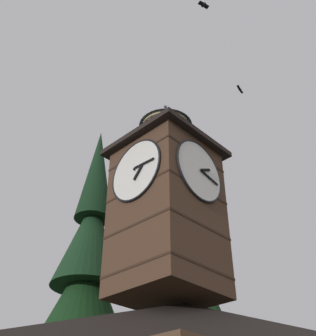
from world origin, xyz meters
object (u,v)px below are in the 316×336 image
object	(u,v)px
pine_tree_behind	(82,329)
flying_bird_low	(204,5)
clock_tower	(167,201)
flying_bird_high	(240,90)

from	to	relation	value
pine_tree_behind	flying_bird_low	xyz separation A→B (m)	(2.14, 10.09, 12.91)
clock_tower	pine_tree_behind	size ratio (longest dim) A/B	0.53
flying_bird_low	flying_bird_high	bearing A→B (deg)	-161.70
pine_tree_behind	flying_bird_high	world-z (taller)	flying_bird_high
flying_bird_low	pine_tree_behind	bearing A→B (deg)	-101.95
pine_tree_behind	flying_bird_low	distance (m)	16.52
clock_tower	flying_bird_low	bearing A→B (deg)	68.11
clock_tower	pine_tree_behind	bearing A→B (deg)	-94.73
flying_bird_high	flying_bird_low	size ratio (longest dim) A/B	1.25
clock_tower	flying_bird_low	distance (m)	9.60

